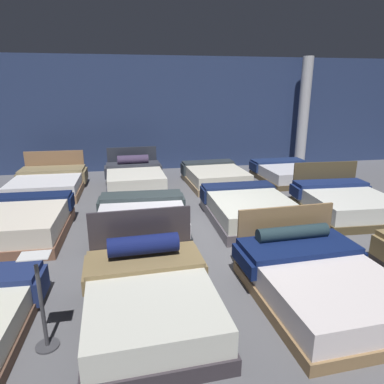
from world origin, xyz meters
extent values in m
cube|color=#5B5B60|center=(0.00, 0.00, -0.01)|extent=(18.00, 18.00, 0.02)
cube|color=navy|center=(0.00, 5.41, 1.75)|extent=(18.00, 0.06, 3.50)
cube|color=navy|center=(-2.36, -1.72, 0.22)|extent=(0.09, 0.52, 0.31)
cube|color=#352F35|center=(-1.06, -2.40, 0.09)|extent=(1.53, 1.98, 0.18)
cube|color=silver|center=(-1.06, -2.40, 0.33)|extent=(1.47, 1.92, 0.29)
cube|color=#352F35|center=(-1.10, -1.44, 0.52)|extent=(1.35, 0.10, 1.03)
cube|color=olive|center=(-1.09, -1.81, 0.50)|extent=(1.45, 0.74, 0.05)
cube|color=olive|center=(-1.80, -1.84, 0.38)|extent=(0.08, 0.67, 0.19)
cube|color=olive|center=(-0.37, -1.77, 0.38)|extent=(0.08, 0.67, 0.19)
cylinder|color=navy|center=(-1.09, -1.77, 0.68)|extent=(0.89, 0.28, 0.24)
cube|color=olive|center=(1.04, -2.41, 0.07)|extent=(1.66, 2.12, 0.15)
cube|color=white|center=(1.04, -2.41, 0.30)|extent=(1.60, 2.05, 0.30)
cube|color=olive|center=(1.00, -1.39, 0.46)|extent=(1.48, 0.11, 0.92)
cube|color=#0F1D4D|center=(1.02, -1.78, 0.49)|extent=(1.58, 0.79, 0.08)
cube|color=#0F1D4D|center=(0.22, -1.81, 0.35)|extent=(0.11, 0.72, 0.19)
cube|color=#0F1D4D|center=(1.81, -1.74, 0.35)|extent=(0.11, 0.72, 0.19)
cylinder|color=#21343C|center=(1.01, -1.60, 0.60)|extent=(1.06, 0.25, 0.20)
cube|color=brown|center=(-3.20, 0.37, 0.10)|extent=(1.68, 2.01, 0.19)
cube|color=silver|center=(-3.20, 0.37, 0.36)|extent=(1.62, 1.95, 0.33)
cube|color=#0F1C43|center=(-3.19, 1.11, 0.55)|extent=(1.63, 0.47, 0.05)
cube|color=#0F1C43|center=(-2.37, 1.09, 0.40)|extent=(0.06, 0.44, 0.25)
cube|color=black|center=(-1.02, 0.38, 0.08)|extent=(1.72, 1.97, 0.15)
cube|color=silver|center=(-1.02, 0.38, 0.28)|extent=(1.66, 1.90, 0.26)
cube|color=#2E393C|center=(-0.99, 1.03, 0.45)|extent=(1.65, 0.60, 0.08)
cube|color=#2E393C|center=(-1.83, 1.06, 0.28)|extent=(0.10, 0.54, 0.26)
cube|color=#2E393C|center=(-0.16, 1.00, 0.28)|extent=(0.10, 0.54, 0.26)
cube|color=#534D55|center=(1.09, 0.37, 0.10)|extent=(1.55, 2.14, 0.20)
cube|color=silver|center=(1.09, 0.37, 0.35)|extent=(1.49, 2.08, 0.30)
cube|color=#142046|center=(1.09, 1.18, 0.52)|extent=(1.53, 0.46, 0.05)
cube|color=#142046|center=(0.32, 1.18, 0.36)|extent=(0.05, 0.46, 0.28)
cube|color=#142046|center=(1.86, 1.18, 0.36)|extent=(0.05, 0.46, 0.28)
cube|color=brown|center=(3.17, 0.33, 0.08)|extent=(1.69, 1.99, 0.16)
cube|color=white|center=(3.17, 0.33, 0.31)|extent=(1.62, 1.92, 0.31)
cube|color=brown|center=(3.22, 1.29, 0.47)|extent=(1.52, 0.10, 0.94)
cube|color=navy|center=(3.20, 1.01, 0.51)|extent=(1.61, 0.56, 0.08)
cube|color=navy|center=(2.39, 1.05, 0.36)|extent=(0.10, 0.49, 0.23)
cube|color=navy|center=(4.02, 0.98, 0.36)|extent=(0.10, 0.49, 0.23)
cube|color=#8E684A|center=(-3.24, 3.18, 0.09)|extent=(1.68, 2.12, 0.19)
cube|color=silver|center=(-3.24, 3.18, 0.30)|extent=(1.62, 2.06, 0.23)
cube|color=#8E684A|center=(-3.23, 4.24, 0.45)|extent=(1.56, 0.06, 0.89)
cube|color=#7F704E|center=(-3.24, 3.85, 0.46)|extent=(1.64, 0.74, 0.07)
cube|color=#7F704E|center=(-4.07, 3.85, 0.27)|extent=(0.08, 0.72, 0.31)
cube|color=#7F704E|center=(-2.40, 3.84, 0.27)|extent=(0.08, 0.72, 0.31)
cube|color=#2A2E39|center=(-1.07, 3.15, 0.08)|extent=(1.56, 2.01, 0.16)
cube|color=silver|center=(-1.07, 3.15, 0.32)|extent=(1.49, 1.94, 0.32)
cube|color=#2A2E39|center=(-1.11, 4.12, 0.48)|extent=(1.39, 0.10, 0.95)
cube|color=#2E313C|center=(-1.09, 3.83, 0.51)|extent=(1.48, 0.57, 0.08)
cube|color=#2E313C|center=(-1.84, 3.80, 0.33)|extent=(0.10, 0.52, 0.29)
cube|color=#2E313C|center=(-0.35, 3.86, 0.33)|extent=(0.10, 0.52, 0.29)
cylinder|color=#3E324F|center=(-1.09, 3.79, 0.67)|extent=(0.85, 0.27, 0.23)
cube|color=#8C7353|center=(1.09, 3.14, 0.08)|extent=(1.58, 2.05, 0.16)
cube|color=silver|center=(1.09, 3.14, 0.31)|extent=(1.52, 1.99, 0.29)
cube|color=#283036|center=(1.06, 3.87, 0.48)|extent=(1.48, 0.52, 0.06)
cube|color=#283036|center=(0.32, 3.84, 0.31)|extent=(0.08, 0.45, 0.30)
cube|color=#283036|center=(1.80, 3.91, 0.31)|extent=(0.08, 0.45, 0.30)
cube|color=brown|center=(3.24, 3.20, 0.07)|extent=(1.63, 2.00, 0.14)
cube|color=silver|center=(3.24, 3.20, 0.28)|extent=(1.57, 1.94, 0.28)
cube|color=navy|center=(3.21, 3.85, 0.45)|extent=(1.56, 0.63, 0.06)
cube|color=navy|center=(2.44, 3.82, 0.30)|extent=(0.08, 0.57, 0.24)
cube|color=navy|center=(3.99, 3.89, 0.30)|extent=(0.08, 0.57, 0.24)
cylinder|color=#3F3F44|center=(-2.14, -2.58, 0.01)|extent=(0.24, 0.24, 0.02)
cylinder|color=#3F3F44|center=(-2.14, -2.58, 0.47)|extent=(0.04, 0.04, 0.94)
cube|color=white|center=(-2.14, -2.58, 1.04)|extent=(0.28, 0.20, 0.01)
cylinder|color=silver|center=(4.46, 4.88, 1.75)|extent=(0.34, 0.34, 3.50)
camera|label=1|loc=(-1.22, -5.78, 2.57)|focal=32.51mm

